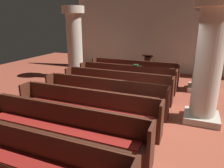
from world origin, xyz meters
The scene contains 14 objects.
ground_plane centered at (0.00, 0.00, 0.00)m, with size 19.20×19.20×0.00m, color #9E4733.
back_wall centered at (0.00, 6.08, 2.25)m, with size 10.00×0.16×4.50m, color silver.
pew_row_0 centered at (-1.15, 3.83, 0.48)m, with size 3.80×0.47×0.90m.
pew_row_1 centered at (-1.15, 2.76, 0.48)m, with size 3.80×0.46×0.90m.
pew_row_2 centered at (-1.15, 1.70, 0.48)m, with size 3.80×0.47×0.90m.
pew_row_3 centered at (-1.15, 0.63, 0.48)m, with size 3.80×0.46×0.90m.
pew_row_4 centered at (-1.15, -0.44, 0.48)m, with size 3.80×0.46×0.90m.
pew_row_5 centered at (-1.15, -1.51, 0.48)m, with size 3.80×0.47×0.90m.
pew_row_6 centered at (-1.15, -2.57, 0.48)m, with size 3.80×0.46×0.90m.
pillar_aisle_side centered at (1.58, 3.58, 1.65)m, with size 0.99×0.99×3.15m.
pillar_far_side centered at (-3.82, 3.46, 1.65)m, with size 0.99×0.99×3.15m.
pillar_aisle_rear centered at (1.58, 0.91, 1.65)m, with size 0.94×0.94×3.15m.
lectern centered at (-0.74, 4.73, 0.45)m, with size 0.48×0.45×1.08m.
hymn_book centered at (-0.82, 2.95, 0.92)m, with size 0.17×0.19×0.04m, color #194723.
Camera 1 is at (1.25, -4.62, 2.55)m, focal length 33.16 mm.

